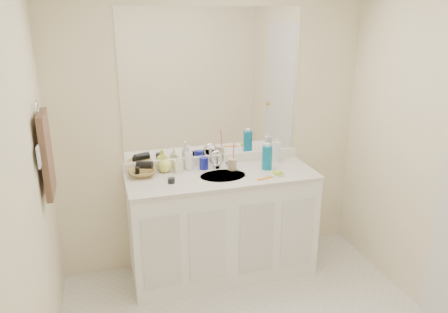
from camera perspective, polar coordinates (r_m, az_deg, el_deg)
name	(u,v)px	position (r m, az deg, el deg)	size (l,w,h in m)	color
wall_back	(213,128)	(3.64, -1.46, 3.81)	(2.60, 0.02, 2.40)	#F6E9C1
wall_left	(23,214)	(2.33, -24.75, -6.79)	(0.02, 2.60, 2.40)	#F6E9C1
vanity_cabinet	(222,226)	(3.68, -0.22, -9.03)	(1.50, 0.55, 0.85)	white
countertop	(222,176)	(3.49, -0.23, -2.62)	(1.52, 0.57, 0.03)	beige
backsplash	(214,160)	(3.71, -1.37, -0.43)	(1.52, 0.03, 0.08)	white
sink_basin	(223,177)	(3.47, -0.14, -2.69)	(0.37, 0.37, 0.02)	#B3B09D
faucet	(217,162)	(3.61, -0.95, -0.71)	(0.02, 0.02, 0.11)	silver
mirror	(213,84)	(3.56, -1.48, 9.39)	(1.48, 0.01, 1.20)	white
blue_mug	(204,163)	(3.60, -2.65, -0.88)	(0.07, 0.07, 0.10)	#151B92
tan_cup	(232,164)	(3.58, 1.10, -1.02)	(0.07, 0.07, 0.10)	#C5B18B
toothbrush	(234,152)	(3.55, 1.26, 0.55)	(0.01, 0.01, 0.19)	#FF437D
mouthwash_bottle	(267,157)	(3.60, 5.65, -0.12)	(0.08, 0.08, 0.20)	#0C6B95
clear_pump_bottle	(277,152)	(3.78, 6.88, 0.57)	(0.07, 0.07, 0.18)	white
soap_dish	(278,175)	(3.49, 7.05, -2.43)	(0.09, 0.07, 0.01)	white
green_soap	(278,173)	(3.48, 7.06, -2.14)	(0.07, 0.05, 0.03)	#B0D935
orange_comb	(265,178)	(3.42, 5.39, -2.86)	(0.14, 0.03, 0.01)	orange
dark_jar	(171,181)	(3.34, -6.90, -3.14)	(0.06, 0.06, 0.04)	black
soap_bottle_white	(189,158)	(3.59, -4.63, -0.13)	(0.08, 0.08, 0.20)	white
soap_bottle_cream	(178,163)	(3.55, -6.04, -0.88)	(0.07, 0.07, 0.15)	#F4EFC7
soap_bottle_yellow	(165,163)	(3.56, -7.74, -0.86)	(0.12, 0.12, 0.15)	#E6EC5B
wicker_basket	(143,173)	(3.52, -10.58, -2.10)	(0.21, 0.21, 0.05)	#A78443
hair_dryer	(145,165)	(3.50, -10.32, -1.09)	(0.06, 0.06, 0.13)	black
towel_ring	(37,109)	(2.95, -23.25, 5.76)	(0.11, 0.11, 0.01)	silver
hand_towel	(47,154)	(3.03, -22.16, 0.27)	(0.04, 0.32, 0.55)	#3F2C22
switch_plate	(39,157)	(2.82, -23.04, -0.03)	(0.01, 0.09, 0.13)	silver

